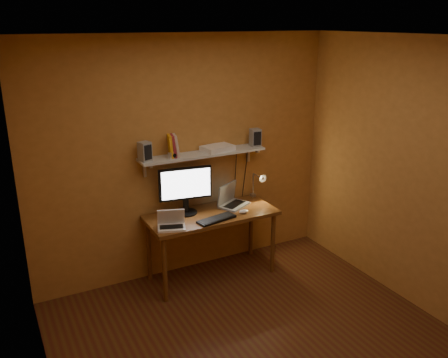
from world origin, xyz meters
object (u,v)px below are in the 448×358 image
netbook (171,223)px  desk (212,221)px  keyboard (217,219)px  mouse (244,211)px  desk_lamp (258,182)px  speaker_right (255,137)px  router (217,148)px  wall_shelf (203,154)px  shelf_camera (173,155)px  monitor (185,188)px  speaker_left (145,151)px  laptop (231,200)px

netbook → desk: bearing=35.0°
keyboard → mouse: mouse is taller
desk_lamp → speaker_right: speaker_right is taller
mouse → router: router is taller
wall_shelf → router: router is taller
keyboard → router: 0.78m
keyboard → shelf_camera: (-0.32, 0.33, 0.65)m
desk → keyboard: keyboard is taller
desk_lamp → shelf_camera: bearing=179.1°
desk → speaker_right: 1.05m
speaker_right → keyboard: bearing=-145.0°
keyboard → netbook: bearing=164.0°
monitor → desk_lamp: bearing=8.4°
mouse → shelf_camera: 0.97m
speaker_left → router: speaker_left is taller
wall_shelf → shelf_camera: bearing=-171.8°
keyboard → mouse: 0.35m
keyboard → speaker_right: (0.67, 0.37, 0.71)m
mouse → monitor: bearing=153.3°
keyboard → speaker_left: speaker_left is taller
keyboard → monitor: bearing=112.0°
mouse → desk: bearing=154.5°
laptop → shelf_camera: 0.88m
netbook → desk_lamp: (1.18, 0.27, 0.15)m
monitor → netbook: 0.45m
laptop → desk_lamp: size_ratio=1.07×
router → monitor: bearing=-170.1°
laptop → router: bearing=114.6°
keyboard → shelf_camera: bearing=123.4°
speaker_right → mouse: bearing=-128.3°
wall_shelf → netbook: (-0.52, -0.34, -0.55)m
keyboard → speaker_right: size_ratio=2.18×
shelf_camera → speaker_right: bearing=2.3°
monitor → laptop: size_ratio=1.41×
wall_shelf → speaker_right: 0.65m
desk → keyboard: (-0.03, -0.19, 0.10)m
monitor → keyboard: monitor is taller
wall_shelf → keyboard: size_ratio=3.30×
netbook → router: (0.69, 0.35, 0.60)m
speaker_left → speaker_right: speaker_right is taller
monitor → shelf_camera: shelf_camera is taller
netbook → keyboard: bearing=14.4°
wall_shelf → netbook: 0.83m
wall_shelf → speaker_left: size_ratio=7.24×
router → netbook: bearing=-153.4°
shelf_camera → desk_lamp: bearing=-0.9°
desk → netbook: (-0.52, -0.15, 0.14)m
desk_lamp → mouse: bearing=-141.5°
desk_lamp → router: size_ratio=1.13×
desk → shelf_camera: 0.84m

